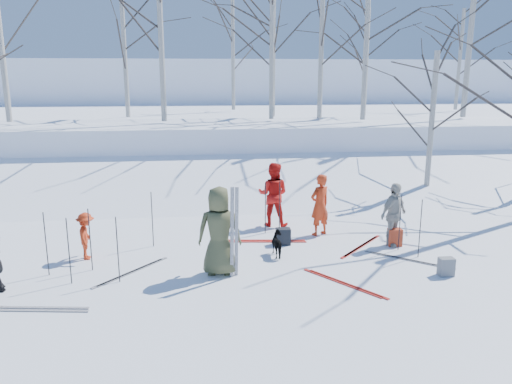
{
  "coord_description": "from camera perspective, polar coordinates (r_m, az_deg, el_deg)",
  "views": [
    {
      "loc": [
        -1.31,
        -9.91,
        4.0
      ],
      "look_at": [
        0.0,
        1.5,
        1.3
      ],
      "focal_mm": 35.0,
      "sensor_mm": 36.0,
      "label": 1
    }
  ],
  "objects": [
    {
      "name": "ground",
      "position": [
        10.77,
        0.92,
        -8.58
      ],
      "size": [
        120.0,
        120.0,
        0.0
      ],
      "primitive_type": "plane",
      "color": "white",
      "rests_on": "ground"
    },
    {
      "name": "snow_ramp",
      "position": [
        17.39,
        -2.07,
        0.44
      ],
      "size": [
        70.0,
        9.49,
        4.12
      ],
      "primitive_type": "cube",
      "rotation": [
        0.3,
        0.0,
        0.0
      ],
      "color": "white",
      "rests_on": "ground"
    },
    {
      "name": "snow_plateau",
      "position": [
        27.11,
        -3.78,
        6.86
      ],
      "size": [
        70.0,
        18.0,
        2.2
      ],
      "primitive_type": "cube",
      "color": "white",
      "rests_on": "ground"
    },
    {
      "name": "far_hill",
      "position": [
        47.97,
        -5.09,
        10.81
      ],
      "size": [
        90.0,
        30.0,
        6.0
      ],
      "primitive_type": "cube",
      "color": "white",
      "rests_on": "ground"
    },
    {
      "name": "skier_olive_center",
      "position": [
        10.15,
        -4.21,
        -4.48
      ],
      "size": [
        0.95,
        0.68,
        1.84
      ],
      "primitive_type": "imported",
      "rotation": [
        0.0,
        0.0,
        3.04
      ],
      "color": "#43462A",
      "rests_on": "ground"
    },
    {
      "name": "skier_red_north",
      "position": [
        12.75,
        7.31,
        -1.47
      ],
      "size": [
        0.69,
        0.6,
        1.58
      ],
      "primitive_type": "imported",
      "rotation": [
        0.0,
        0.0,
        3.62
      ],
      "color": "red",
      "rests_on": "ground"
    },
    {
      "name": "skier_redor_behind",
      "position": [
        13.43,
        1.97,
        -0.28
      ],
      "size": [
        1.01,
        0.9,
        1.73
      ],
      "primitive_type": "imported",
      "rotation": [
        0.0,
        0.0,
        2.81
      ],
      "color": "red",
      "rests_on": "ground"
    },
    {
      "name": "skier_red_seated",
      "position": [
        11.69,
        -18.84,
        -4.78
      ],
      "size": [
        0.47,
        0.73,
        1.06
      ],
      "primitive_type": "imported",
      "rotation": [
        0.0,
        0.0,
        1.69
      ],
      "color": "red",
      "rests_on": "ground"
    },
    {
      "name": "skier_cream_east",
      "position": [
        12.3,
        15.45,
        -2.51
      ],
      "size": [
        0.96,
        0.8,
        1.53
      ],
      "primitive_type": "imported",
      "rotation": [
        0.0,
        0.0,
        0.58
      ],
      "color": "beige",
      "rests_on": "ground"
    },
    {
      "name": "dog",
      "position": [
        11.33,
        2.63,
        -5.98
      ],
      "size": [
        0.38,
        0.68,
        0.55
      ],
      "primitive_type": "imported",
      "rotation": [
        0.0,
        0.0,
        3.28
      ],
      "color": "black",
      "rests_on": "ground"
    },
    {
      "name": "upright_ski_left",
      "position": [
        9.92,
        -2.75,
        -4.7
      ],
      "size": [
        0.1,
        0.16,
        1.9
      ],
      "primitive_type": "cube",
      "rotation": [
        0.07,
        0.0,
        0.18
      ],
      "color": "silver",
      "rests_on": "ground"
    },
    {
      "name": "upright_ski_right",
      "position": [
        9.95,
        -2.24,
        -4.63
      ],
      "size": [
        0.09,
        0.23,
        1.89
      ],
      "primitive_type": "cube",
      "rotation": [
        0.1,
        0.0,
        0.09
      ],
      "color": "silver",
      "rests_on": "ground"
    },
    {
      "name": "ski_pair_a",
      "position": [
        11.64,
        17.02,
        -7.42
      ],
      "size": [
        2.07,
        2.1,
        0.02
      ],
      "primitive_type": null,
      "rotation": [
        0.0,
        0.0,
        0.87
      ],
      "color": "silver",
      "rests_on": "ground"
    },
    {
      "name": "ski_pair_b",
      "position": [
        10.11,
        10.02,
        -10.24
      ],
      "size": [
        2.02,
        2.09,
        0.02
      ],
      "primitive_type": null,
      "rotation": [
        0.0,
        0.0,
        0.64
      ],
      "color": "#B32119",
      "rests_on": "ground"
    },
    {
      "name": "ski_pair_c",
      "position": [
        10.8,
        -14.03,
        -8.87
      ],
      "size": [
        2.08,
        2.1,
        0.02
      ],
      "primitive_type": null,
      "rotation": [
        0.0,
        0.0,
        -0.71
      ],
      "color": "silver",
      "rests_on": "ground"
    },
    {
      "name": "ski_pair_d",
      "position": [
        9.76,
        -23.93,
        -12.13
      ],
      "size": [
        0.72,
        1.95,
        0.02
      ],
      "primitive_type": null,
      "rotation": [
        0.0,
        0.0,
        1.43
      ],
      "color": "silver",
      "rests_on": "ground"
    },
    {
      "name": "ski_pair_e",
      "position": [
        12.35,
        1.29,
        -5.62
      ],
      "size": [
        0.65,
        1.95,
        0.02
      ],
      "primitive_type": null,
      "rotation": [
        0.0,
        0.0,
        1.45
      ],
      "color": "#B32119",
      "rests_on": "ground"
    },
    {
      "name": "ski_pair_f",
      "position": [
        12.24,
        11.92,
        -6.1
      ],
      "size": [
        2.1,
        2.1,
        0.02
      ],
      "primitive_type": null,
      "rotation": [
        0.0,
        0.0,
        -0.75
      ],
      "color": "#B32119",
      "rests_on": "ground"
    },
    {
      "name": "ski_pole_a",
      "position": [
        11.7,
        18.25,
        -3.99
      ],
      "size": [
        0.02,
        0.02,
        1.34
      ],
      "primitive_type": "cylinder",
      "color": "black",
      "rests_on": "ground"
    },
    {
      "name": "ski_pole_b",
      "position": [
        10.18,
        -15.53,
        -6.38
      ],
      "size": [
        0.02,
        0.02,
        1.34
      ],
      "primitive_type": "cylinder",
      "color": "black",
      "rests_on": "ground"
    },
    {
      "name": "ski_pole_c",
      "position": [
        10.39,
        -20.6,
        -6.35
      ],
      "size": [
        0.02,
        0.02,
        1.34
      ],
      "primitive_type": "cylinder",
      "color": "black",
      "rests_on": "ground"
    },
    {
      "name": "ski_pole_d",
      "position": [
        12.81,
        1.08,
        -1.84
      ],
      "size": [
        0.02,
        0.02,
        1.34
      ],
      "primitive_type": "cylinder",
      "color": "black",
      "rests_on": "ground"
    },
    {
      "name": "ski_pole_e",
      "position": [
        13.04,
        2.71,
        -1.59
      ],
      "size": [
        0.02,
        0.02,
        1.34
      ],
      "primitive_type": "cylinder",
      "color": "black",
      "rests_on": "ground"
    },
    {
      "name": "ski_pole_f",
      "position": [
        12.04,
        16.12,
        -3.37
      ],
      "size": [
        0.02,
        0.02,
        1.34
      ],
      "primitive_type": "cylinder",
      "color": "black",
      "rests_on": "ground"
    },
    {
      "name": "ski_pole_g",
      "position": [
        10.98,
        -22.87,
        -5.51
      ],
      "size": [
        0.02,
        0.02,
        1.34
      ],
      "primitive_type": "cylinder",
      "color": "black",
      "rests_on": "ground"
    },
    {
      "name": "ski_pole_h",
      "position": [
        10.94,
        -18.42,
        -5.2
      ],
      "size": [
        0.02,
        0.02,
        1.34
      ],
      "primitive_type": "cylinder",
      "color": "black",
      "rests_on": "ground"
    },
    {
      "name": "ski_pole_i",
      "position": [
        12.07,
        -11.77,
        -3.07
      ],
      "size": [
        0.02,
        0.02,
        1.34
      ],
      "primitive_type": "cylinder",
      "color": "black",
      "rests_on": "ground"
    },
    {
      "name": "backpack_red",
      "position": [
        12.44,
        15.56,
        -5.01
      ],
      "size": [
        0.32,
        0.22,
        0.42
      ],
      "primitive_type": "cube",
      "color": "#A9331A",
      "rests_on": "ground"
    },
    {
      "name": "backpack_grey",
      "position": [
        10.98,
        20.91,
        -7.99
      ],
      "size": [
        0.3,
        0.2,
        0.38
      ],
      "primitive_type": "cube",
      "color": "slate",
      "rests_on": "ground"
    },
    {
      "name": "backpack_dark",
      "position": [
        12.1,
        3.12,
        -5.09
      ],
      "size": [
        0.34,
        0.24,
        0.4
      ],
      "primitive_type": "cube",
      "color": "black",
      "rests_on": "ground"
    },
    {
      "name": "birch_plateau_a",
      "position": [
        21.61,
        7.49,
        16.58
      ],
      "size": [
        4.94,
        4.94,
        6.2
      ],
      "primitive_type": null,
      "color": "silver",
      "rests_on": "snow_plateau"
    },
    {
      "name": "birch_plateau_b",
      "position": [
        24.03,
        23.49,
        18.12
      ],
      "size": [
        6.59,
        6.59,
        8.56
      ],
      "primitive_type": null,
      "color": "silver",
      "rests_on": "snow_plateau"
    },
    {
      "name": "birch_plateau_c",
      "position": [
        23.58,
        12.49,
        14.27
      ],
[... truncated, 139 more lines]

